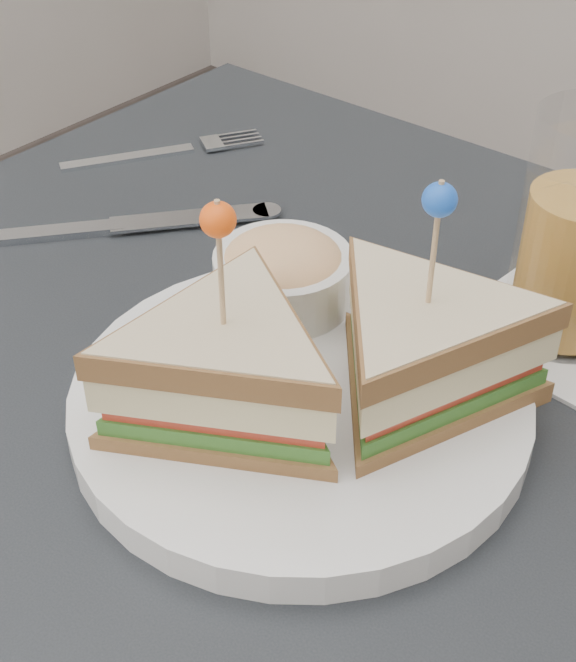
{
  "coord_description": "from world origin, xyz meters",
  "views": [
    {
      "loc": [
        0.29,
        -0.34,
        1.14
      ],
      "look_at": [
        0.01,
        0.01,
        0.8
      ],
      "focal_mm": 50.0,
      "sensor_mm": 36.0,
      "label": 1
    }
  ],
  "objects": [
    {
      "name": "plate_meal",
      "position": [
        0.04,
        0.0,
        0.8
      ],
      "size": [
        0.32,
        0.3,
        0.17
      ],
      "rotation": [
        0.0,
        0.0,
        -0.02
      ],
      "color": "white",
      "rests_on": "table"
    },
    {
      "name": "table",
      "position": [
        0.0,
        0.0,
        0.67
      ],
      "size": [
        0.8,
        0.8,
        0.75
      ],
      "color": "black",
      "rests_on": "ground"
    },
    {
      "name": "cutlery_fork",
      "position": [
        -0.29,
        0.2,
        0.75
      ],
      "size": [
        0.12,
        0.17,
        0.01
      ],
      "rotation": [
        0.0,
        0.0,
        -0.55
      ],
      "color": "white",
      "rests_on": "table"
    },
    {
      "name": "cutlery_knife",
      "position": [
        -0.22,
        0.08,
        0.75
      ],
      "size": [
        0.17,
        0.2,
        0.01
      ],
      "rotation": [
        0.0,
        0.0,
        -0.69
      ],
      "color": "#B5BAC0",
      "rests_on": "table"
    }
  ]
}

